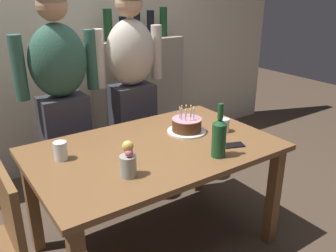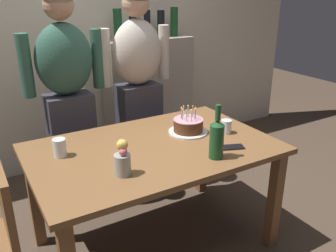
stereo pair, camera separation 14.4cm
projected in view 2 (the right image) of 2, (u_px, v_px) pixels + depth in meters
ground_plane at (155, 243)px, 2.49m from camera, size 10.00×10.00×0.00m
back_wall at (72, 29)px, 3.26m from camera, size 5.20×0.10×2.60m
dining_table at (154, 160)px, 2.25m from camera, size 1.50×0.96×0.74m
birthday_cake at (188, 126)px, 2.41m from camera, size 0.26×0.26×0.18m
water_glass_near at (60, 148)px, 2.07m from camera, size 0.08×0.08×0.11m
water_glass_far at (226, 127)px, 2.40m from camera, size 0.07×0.07×0.09m
wine_bottle at (217, 138)px, 2.03m from camera, size 0.08×0.08×0.32m
cell_phone at (232, 147)px, 2.19m from camera, size 0.16×0.12×0.01m
flower_vase at (122, 159)px, 1.85m from camera, size 0.09×0.09×0.20m
person_man_bearded at (68, 100)px, 2.66m from camera, size 0.61×0.27×1.66m
person_woman_cardigan at (138, 90)px, 2.93m from camera, size 0.61×0.27×1.66m
shelf_cabinet at (149, 97)px, 3.64m from camera, size 0.88×0.30×1.48m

